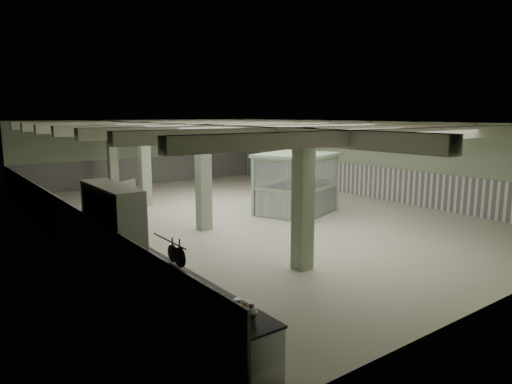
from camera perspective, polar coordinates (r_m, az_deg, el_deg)
floor at (r=17.98m, az=-1.14°, el=-2.88°), size 20.00×20.00×0.00m
ceiling at (r=17.54m, az=-1.18°, el=8.67°), size 14.00×20.00×0.02m
wall_back at (r=26.44m, az=-13.79°, el=4.85°), size 14.00×0.02×3.60m
wall_left at (r=14.83m, az=-23.87°, el=0.65°), size 0.02×20.00×3.60m
wall_right at (r=22.42m, az=13.67°, el=4.02°), size 0.02×20.00×3.60m
wainscot_left at (r=15.02m, az=-23.50°, el=-3.30°), size 0.05×19.90×1.50m
wainscot_right at (r=22.52m, az=13.52°, el=1.36°), size 0.05×19.90×1.50m
wainscot_back at (r=26.52m, az=-13.68°, el=2.59°), size 13.90×0.05×1.50m
girder at (r=16.24m, az=-8.48°, el=7.70°), size 0.45×19.90×0.40m
beam_a at (r=12.21m, az=19.68°, el=6.79°), size 13.90×0.35×0.32m
beam_b at (r=13.76m, az=10.99°, el=7.45°), size 13.90×0.35×0.32m
beam_c at (r=15.57m, az=4.17°, el=7.85°), size 13.90×0.35×0.32m
beam_d at (r=17.55m, az=-1.18°, el=8.08°), size 13.90×0.35×0.32m
beam_e at (r=19.64m, az=-5.43°, el=8.22°), size 13.90×0.35×0.32m
beam_f at (r=21.83m, az=-8.84°, el=8.30°), size 13.90×0.35×0.32m
beam_g at (r=24.07m, az=-11.62°, el=8.34°), size 13.90×0.35×0.32m
column_a at (r=11.48m, az=5.90°, el=-0.99°), size 0.42×0.42×3.60m
column_b at (r=15.50m, az=-6.60°, el=1.79°), size 0.42×0.42×3.60m
column_c at (r=19.97m, az=-13.76°, el=3.35°), size 0.42×0.42×3.60m
column_d at (r=23.70m, az=-17.51°, el=4.14°), size 0.42×0.42×3.60m
hook_rail at (r=7.73m, az=-10.81°, el=-6.03°), size 0.02×1.20×0.02m
pendant_front at (r=14.15m, az=12.33°, el=5.96°), size 0.44×0.44×0.22m
pendant_mid at (r=18.26m, az=-0.79°, el=6.99°), size 0.44×0.44×0.22m
pendant_back at (r=22.51m, az=-8.27°, el=7.41°), size 0.44×0.44×0.22m
prep_counter at (r=8.87m, az=-9.91°, el=-13.44°), size 0.92×5.30×0.91m
pitcher_near at (r=7.05m, az=-2.25°, el=-14.35°), size 0.27×0.29×0.31m
pitcher_far at (r=7.02m, az=-0.57°, el=-14.67°), size 0.21×0.23×0.26m
veg_colander at (r=7.14m, az=-3.00°, el=-14.52°), size 0.43×0.43×0.19m
orange_bowl at (r=7.18m, az=-1.66°, el=-14.79°), size 0.30×0.30×0.10m
skillet_near at (r=7.58m, az=-9.50°, el=-8.06°), size 0.04×0.33×0.33m
skillet_far at (r=7.80m, az=-10.37°, el=-7.56°), size 0.04×0.30×0.30m
walkin_cooler at (r=11.28m, az=-17.34°, el=-4.68°), size 1.21×2.63×2.41m
guard_booth at (r=18.10m, az=5.05°, el=2.48°), size 3.69×3.42×2.40m
filing_cabinet at (r=19.65m, az=8.27°, el=-0.10°), size 0.52×0.64×1.20m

